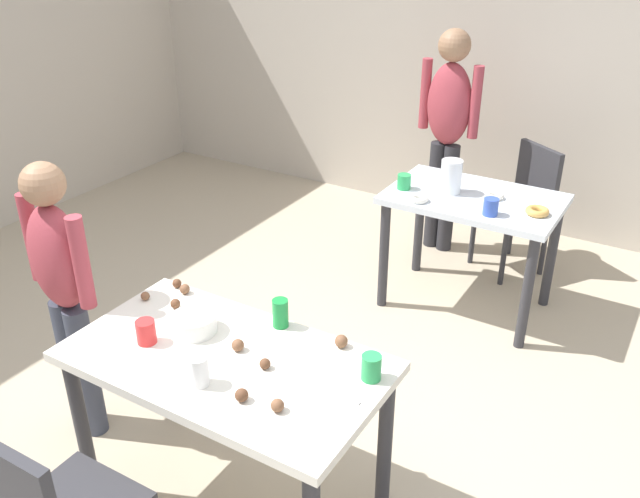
# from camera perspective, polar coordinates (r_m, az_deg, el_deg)

# --- Properties ---
(ground_plane) EXTENTS (6.40, 6.40, 0.00)m
(ground_plane) POSITION_cam_1_polar(r_m,az_deg,el_deg) (3.31, -6.30, -16.93)
(ground_plane) COLOR tan
(wall_back) EXTENTS (6.40, 0.10, 2.60)m
(wall_back) POSITION_cam_1_polar(r_m,az_deg,el_deg) (5.35, 14.66, 15.66)
(wall_back) COLOR #BCB2A3
(wall_back) RESTS_ON ground_plane
(dining_table_near) EXTENTS (1.24, 0.68, 0.75)m
(dining_table_near) POSITION_cam_1_polar(r_m,az_deg,el_deg) (2.69, -7.91, -10.89)
(dining_table_near) COLOR silver
(dining_table_near) RESTS_ON ground_plane
(dining_table_far) EXTENTS (1.01, 0.66, 0.75)m
(dining_table_far) POSITION_cam_1_polar(r_m,az_deg,el_deg) (4.15, 12.76, 2.82)
(dining_table_far) COLOR silver
(dining_table_far) RESTS_ON ground_plane
(chair_far_table) EXTENTS (0.56, 0.56, 0.87)m
(chair_far_table) POSITION_cam_1_polar(r_m,az_deg,el_deg) (4.77, 16.75, 3.89)
(chair_far_table) COLOR #2D2D33
(chair_far_table) RESTS_ON ground_plane
(person_girl_near) EXTENTS (0.46, 0.24, 1.37)m
(person_girl_near) POSITION_cam_1_polar(r_m,az_deg,el_deg) (3.17, -20.96, -2.68)
(person_girl_near) COLOR #383D4C
(person_girl_near) RESTS_ON ground_plane
(person_adult_far) EXTENTS (0.46, 0.24, 1.58)m
(person_adult_far) POSITION_cam_1_polar(r_m,az_deg,el_deg) (4.79, 10.76, 10.46)
(person_adult_far) COLOR #28282D
(person_adult_far) RESTS_ON ground_plane
(mixing_bowl) EXTENTS (0.18, 0.18, 0.08)m
(mixing_bowl) POSITION_cam_1_polar(r_m,az_deg,el_deg) (2.77, -10.60, -6.21)
(mixing_bowl) COLOR white
(mixing_bowl) RESTS_ON dining_table_near
(soda_can) EXTENTS (0.07, 0.07, 0.12)m
(soda_can) POSITION_cam_1_polar(r_m,az_deg,el_deg) (2.75, -3.37, -5.44)
(soda_can) COLOR #198438
(soda_can) RESTS_ON dining_table_near
(fork_near) EXTENTS (0.17, 0.02, 0.01)m
(fork_near) POSITION_cam_1_polar(r_m,az_deg,el_deg) (2.42, 1.55, -12.29)
(fork_near) COLOR silver
(fork_near) RESTS_ON dining_table_near
(cup_near_0) EXTENTS (0.07, 0.07, 0.12)m
(cup_near_0) POSITION_cam_1_polar(r_m,az_deg,el_deg) (2.48, -10.20, -10.11)
(cup_near_0) COLOR white
(cup_near_0) RESTS_ON dining_table_near
(cup_near_1) EXTENTS (0.07, 0.07, 0.10)m
(cup_near_1) POSITION_cam_1_polar(r_m,az_deg,el_deg) (2.48, 4.37, -9.95)
(cup_near_1) COLOR green
(cup_near_1) RESTS_ON dining_table_near
(cup_near_2) EXTENTS (0.08, 0.08, 0.10)m
(cup_near_2) POSITION_cam_1_polar(r_m,az_deg,el_deg) (2.74, -14.51, -6.80)
(cup_near_2) COLOR red
(cup_near_2) RESTS_ON dining_table_near
(cake_ball_0) EXTENTS (0.04, 0.04, 0.04)m
(cake_ball_0) POSITION_cam_1_polar(r_m,az_deg,el_deg) (3.04, -14.57, -3.87)
(cake_ball_0) COLOR brown
(cake_ball_0) RESTS_ON dining_table_near
(cake_ball_1) EXTENTS (0.04, 0.04, 0.04)m
(cake_ball_1) POSITION_cam_1_polar(r_m,az_deg,el_deg) (2.95, -12.14, -4.54)
(cake_ball_1) COLOR brown
(cake_ball_1) RESTS_ON dining_table_near
(cake_ball_2) EXTENTS (0.05, 0.05, 0.05)m
(cake_ball_2) POSITION_cam_1_polar(r_m,az_deg,el_deg) (2.35, -3.62, -13.07)
(cake_ball_2) COLOR brown
(cake_ball_2) RESTS_ON dining_table_near
(cake_ball_3) EXTENTS (0.05, 0.05, 0.05)m
(cake_ball_3) POSITION_cam_1_polar(r_m,az_deg,el_deg) (3.05, -11.38, -3.34)
(cake_ball_3) COLOR brown
(cake_ball_3) RESTS_ON dining_table_near
(cake_ball_4) EXTENTS (0.04, 0.04, 0.04)m
(cake_ball_4) POSITION_cam_1_polar(r_m,az_deg,el_deg) (3.10, -12.02, -2.86)
(cake_ball_4) COLOR brown
(cake_ball_4) RESTS_ON dining_table_near
(cake_ball_5) EXTENTS (0.05, 0.05, 0.05)m
(cake_ball_5) POSITION_cam_1_polar(r_m,az_deg,el_deg) (2.64, -6.97, -8.08)
(cake_ball_5) COLOR brown
(cake_ball_5) RESTS_ON dining_table_near
(cake_ball_6) EXTENTS (0.04, 0.04, 0.04)m
(cake_ball_6) POSITION_cam_1_polar(r_m,az_deg,el_deg) (2.54, -4.68, -9.66)
(cake_ball_6) COLOR brown
(cake_ball_6) RESTS_ON dining_table_near
(cake_ball_7) EXTENTS (0.05, 0.05, 0.05)m
(cake_ball_7) POSITION_cam_1_polar(r_m,az_deg,el_deg) (2.65, 1.81, -7.81)
(cake_ball_7) COLOR brown
(cake_ball_7) RESTS_ON dining_table_near
(cake_ball_8) EXTENTS (0.05, 0.05, 0.05)m
(cake_ball_8) POSITION_cam_1_polar(r_m,az_deg,el_deg) (2.40, -6.65, -12.19)
(cake_ball_8) COLOR brown
(cake_ball_8) RESTS_ON dining_table_near
(pitcher_far) EXTENTS (0.13, 0.13, 0.20)m
(pitcher_far) POSITION_cam_1_polar(r_m,az_deg,el_deg) (4.09, 11.04, 6.04)
(pitcher_far) COLOR white
(pitcher_far) RESTS_ON dining_table_far
(cup_far_0) EXTENTS (0.08, 0.08, 0.10)m
(cup_far_0) POSITION_cam_1_polar(r_m,az_deg,el_deg) (3.85, 14.25, 3.48)
(cup_far_0) COLOR #3351B2
(cup_far_0) RESTS_ON dining_table_far
(cup_far_1) EXTENTS (0.08, 0.08, 0.09)m
(cup_far_1) POSITION_cam_1_polar(r_m,az_deg,el_deg) (4.12, 7.13, 5.67)
(cup_far_1) COLOR green
(cup_far_1) RESTS_ON dining_table_far
(donut_far_0) EXTENTS (0.13, 0.13, 0.04)m
(donut_far_0) POSITION_cam_1_polar(r_m,az_deg,el_deg) (3.94, 17.91, 3.06)
(donut_far_0) COLOR gold
(donut_far_0) RESTS_ON dining_table_far
(donut_far_1) EXTENTS (0.11, 0.11, 0.03)m
(donut_far_1) POSITION_cam_1_polar(r_m,az_deg,el_deg) (4.09, 14.56, 4.37)
(donut_far_1) COLOR white
(donut_far_1) RESTS_ON dining_table_far
(donut_far_2) EXTENTS (0.12, 0.12, 0.03)m
(donut_far_2) POSITION_cam_1_polar(r_m,az_deg,el_deg) (3.96, 8.36, 4.24)
(donut_far_2) COLOR white
(donut_far_2) RESTS_ON dining_table_far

